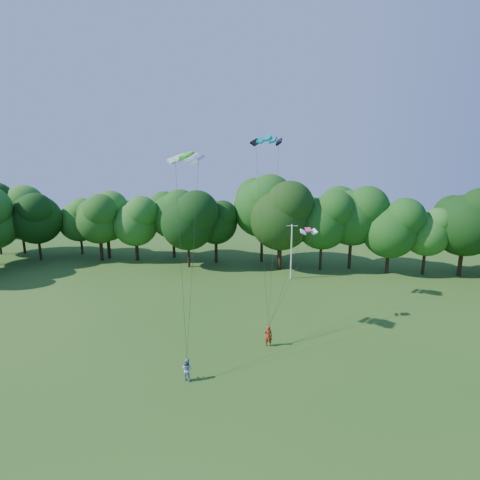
# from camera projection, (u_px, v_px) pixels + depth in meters

# --- Properties ---
(ground) EXTENTS (160.00, 160.00, 0.00)m
(ground) POSITION_uv_depth(u_px,v_px,m) (213.00, 435.00, 21.93)
(ground) COLOR #285016
(ground) RESTS_ON ground
(utility_pole) EXTENTS (1.49, 0.25, 7.47)m
(utility_pole) POSITION_uv_depth(u_px,v_px,m) (291.00, 251.00, 50.08)
(utility_pole) COLOR silver
(utility_pole) RESTS_ON ground
(kite_flyer_left) EXTENTS (0.71, 0.50, 1.86)m
(kite_flyer_left) POSITION_uv_depth(u_px,v_px,m) (268.00, 336.00, 32.25)
(kite_flyer_left) COLOR maroon
(kite_flyer_left) RESTS_ON ground
(kite_flyer_right) EXTENTS (0.99, 0.87, 1.70)m
(kite_flyer_right) POSITION_uv_depth(u_px,v_px,m) (187.00, 369.00, 27.25)
(kite_flyer_right) COLOR #8DA6C3
(kite_flyer_right) RESTS_ON ground
(kite_teal) EXTENTS (3.35, 2.01, 0.70)m
(kite_teal) POSITION_uv_depth(u_px,v_px,m) (267.00, 138.00, 38.16)
(kite_teal) COLOR #048B92
(kite_teal) RESTS_ON ground
(kite_green) EXTENTS (3.30, 2.36, 0.62)m
(kite_green) POSITION_uv_depth(u_px,v_px,m) (186.00, 155.00, 30.41)
(kite_green) COLOR #32D01F
(kite_green) RESTS_ON ground
(kite_pink) EXTENTS (1.73, 1.19, 0.36)m
(kite_pink) POSITION_uv_depth(u_px,v_px,m) (308.00, 230.00, 35.20)
(kite_pink) COLOR #DC3D77
(kite_pink) RESTS_ON ground
(tree_back_west) EXTENTS (7.54, 7.54, 10.97)m
(tree_back_west) POSITION_uv_depth(u_px,v_px,m) (99.00, 218.00, 58.68)
(tree_back_west) COLOR #332414
(tree_back_west) RESTS_ON ground
(tree_back_center) EXTENTS (9.66, 9.66, 14.05)m
(tree_back_center) POSITION_uv_depth(u_px,v_px,m) (281.00, 210.00, 53.31)
(tree_back_center) COLOR black
(tree_back_center) RESTS_ON ground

